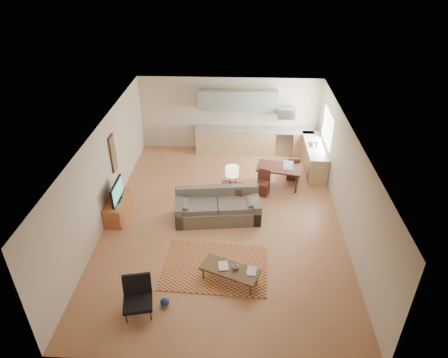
# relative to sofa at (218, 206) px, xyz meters

# --- Properties ---
(room) EXTENTS (9.00, 9.00, 9.00)m
(room) POSITION_rel_sofa_xyz_m (0.17, -0.02, 0.92)
(room) COLOR #A66A44
(room) RESTS_ON ground
(kitchen_counter_back) EXTENTS (4.26, 0.64, 0.92)m
(kitchen_counter_back) POSITION_rel_sofa_xyz_m (1.07, 4.16, 0.03)
(kitchen_counter_back) COLOR tan
(kitchen_counter_back) RESTS_ON ground
(kitchen_counter_right) EXTENTS (0.64, 2.26, 0.92)m
(kitchen_counter_right) POSITION_rel_sofa_xyz_m (3.10, 2.98, 0.03)
(kitchen_counter_right) COLOR tan
(kitchen_counter_right) RESTS_ON ground
(kitchen_range) EXTENTS (0.62, 0.62, 0.90)m
(kitchen_range) POSITION_rel_sofa_xyz_m (2.17, 4.16, 0.02)
(kitchen_range) COLOR #A5A8AD
(kitchen_range) RESTS_ON ground
(kitchen_microwave) EXTENTS (0.62, 0.40, 0.35)m
(kitchen_microwave) POSITION_rel_sofa_xyz_m (2.17, 4.18, 1.12)
(kitchen_microwave) COLOR #A5A8AD
(kitchen_microwave) RESTS_ON room
(upper_cabinets) EXTENTS (2.80, 0.34, 0.70)m
(upper_cabinets) POSITION_rel_sofa_xyz_m (0.47, 4.31, 1.52)
(upper_cabinets) COLOR gray
(upper_cabinets) RESTS_ON room
(window_right) EXTENTS (0.02, 1.40, 1.05)m
(window_right) POSITION_rel_sofa_xyz_m (3.40, 2.98, 1.12)
(window_right) COLOR white
(window_right) RESTS_ON room
(wall_art_left) EXTENTS (0.06, 0.42, 1.10)m
(wall_art_left) POSITION_rel_sofa_xyz_m (-3.04, 0.88, 1.12)
(wall_art_left) COLOR olive
(wall_art_left) RESTS_ON room
(triptych) EXTENTS (1.70, 0.04, 0.50)m
(triptych) POSITION_rel_sofa_xyz_m (0.07, 4.45, 1.32)
(triptych) COLOR beige
(triptych) RESTS_ON room
(rug) EXTENTS (2.59, 1.86, 0.02)m
(rug) POSITION_rel_sofa_xyz_m (0.06, -1.97, -0.42)
(rug) COLOR maroon
(rug) RESTS_ON floor
(sofa) EXTENTS (2.56, 1.34, 0.85)m
(sofa) POSITION_rel_sofa_xyz_m (0.00, 0.00, 0.00)
(sofa) COLOR brown
(sofa) RESTS_ON floor
(coffee_table) EXTENTS (1.45, 1.01, 0.41)m
(coffee_table) POSITION_rel_sofa_xyz_m (0.43, -2.41, -0.22)
(coffee_table) COLOR #49351D
(coffee_table) RESTS_ON floor
(book_a) EXTENTS (0.32, 0.37, 0.03)m
(book_a) POSITION_rel_sofa_xyz_m (0.16, -2.36, -0.01)
(book_a) COLOR maroon
(book_a) RESTS_ON coffee_table
(book_b) EXTENTS (0.29, 0.35, 0.02)m
(book_b) POSITION_rel_sofa_xyz_m (0.82, -2.45, -0.01)
(book_b) COLOR navy
(book_b) RESTS_ON coffee_table
(vase) EXTENTS (0.23, 0.23, 0.17)m
(vase) POSITION_rel_sofa_xyz_m (0.55, -2.40, 0.06)
(vase) COLOR black
(vase) RESTS_ON coffee_table
(armchair) EXTENTS (0.83, 0.83, 0.80)m
(armchair) POSITION_rel_sofa_xyz_m (-1.47, -3.38, -0.03)
(armchair) COLOR black
(armchair) RESTS_ON floor
(tv_credenza) EXTENTS (0.47, 1.23, 0.57)m
(tv_credenza) POSITION_rel_sofa_xyz_m (-2.83, -0.03, -0.14)
(tv_credenza) COLOR brown
(tv_credenza) RESTS_ON floor
(tv) EXTENTS (0.09, 0.95, 0.57)m
(tv) POSITION_rel_sofa_xyz_m (-2.78, -0.03, 0.43)
(tv) COLOR black
(tv) RESTS_ON tv_credenza
(console_table) EXTENTS (0.74, 0.58, 0.77)m
(console_table) POSITION_rel_sofa_xyz_m (0.39, 0.57, -0.04)
(console_table) COLOR #3C1D16
(console_table) RESTS_ON floor
(table_lamp) EXTENTS (0.49, 0.49, 0.62)m
(table_lamp) POSITION_rel_sofa_xyz_m (0.39, 0.57, 0.65)
(table_lamp) COLOR beige
(table_lamp) RESTS_ON console_table
(dining_table) EXTENTS (1.49, 1.03, 0.69)m
(dining_table) POSITION_rel_sofa_xyz_m (1.82, 1.85, -0.08)
(dining_table) COLOR #3C1D16
(dining_table) RESTS_ON floor
(dining_chair_near) EXTENTS (0.48, 0.49, 0.79)m
(dining_chair_near) POSITION_rel_sofa_xyz_m (1.31, 1.35, -0.03)
(dining_chair_near) COLOR #3C1D16
(dining_chair_near) RESTS_ON floor
(dining_chair_far) EXTENTS (0.42, 0.44, 0.82)m
(dining_chair_far) POSITION_rel_sofa_xyz_m (2.34, 2.35, -0.02)
(dining_chair_far) COLOR #3C1D16
(dining_chair_far) RESTS_ON floor
(laptop) EXTENTS (0.32, 0.25, 0.22)m
(laptop) POSITION_rel_sofa_xyz_m (2.09, 1.76, 0.37)
(laptop) COLOR #A5A8AD
(laptop) RESTS_ON dining_table
(soap_bottle) EXTENTS (0.10, 0.10, 0.19)m
(soap_bottle) POSITION_rel_sofa_xyz_m (3.00, 2.83, 0.59)
(soap_bottle) COLOR beige
(soap_bottle) RESTS_ON kitchen_counter_right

